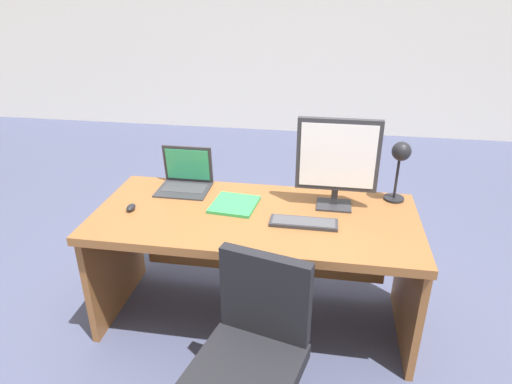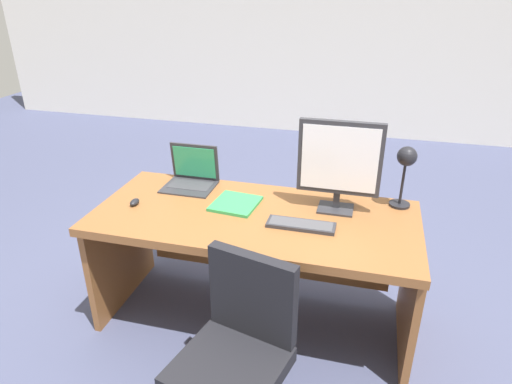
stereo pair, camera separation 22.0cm
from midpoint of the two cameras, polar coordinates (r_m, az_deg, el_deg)
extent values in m
plane|color=#474C6B|center=(4.21, 1.71, -2.35)|extent=(12.00, 12.00, 0.00)
cube|color=silver|center=(6.25, 5.17, 20.12)|extent=(10.00, 0.10, 2.80)
cube|color=brown|center=(2.56, -2.61, -3.37)|extent=(1.83, 0.82, 0.05)
cube|color=brown|center=(3.04, -19.38, -8.05)|extent=(0.04, 0.73, 0.70)
cube|color=brown|center=(2.75, 16.54, -11.53)|extent=(0.04, 0.73, 0.70)
cube|color=brown|center=(2.99, -1.28, -6.26)|extent=(1.61, 0.02, 0.49)
cube|color=#2D2D33|center=(2.66, 7.48, -1.71)|extent=(0.20, 0.16, 0.01)
cube|color=#2D2D33|center=(2.64, 7.56, -0.55)|extent=(0.04, 0.02, 0.10)
cube|color=#2D2D33|center=(2.53, 7.87, 4.60)|extent=(0.46, 0.04, 0.42)
cube|color=white|center=(2.51, 7.86, 4.45)|extent=(0.41, 0.00, 0.37)
cube|color=#2D2D33|center=(2.89, -11.30, 0.24)|extent=(0.32, 0.26, 0.01)
cube|color=#38383D|center=(2.90, -11.18, 0.51)|extent=(0.27, 0.14, 0.00)
cube|color=#2D2D33|center=(2.94, -10.74, 3.46)|extent=(0.32, 0.04, 0.25)
cube|color=#2D9966|center=(2.93, -10.80, 3.38)|extent=(0.28, 0.03, 0.21)
cube|color=#2D2D33|center=(2.44, 3.49, -3.97)|extent=(0.37, 0.12, 0.02)
cube|color=#47474C|center=(2.44, 3.49, -3.75)|extent=(0.34, 0.10, 0.00)
ellipsoid|color=black|center=(2.71, -17.80, -1.92)|extent=(0.04, 0.08, 0.04)
cylinder|color=black|center=(2.81, 14.91, -0.83)|extent=(0.12, 0.12, 0.01)
cylinder|color=black|center=(2.75, 15.23, 1.79)|extent=(0.02, 0.02, 0.26)
sphere|color=black|center=(2.66, 15.69, 4.94)|extent=(0.11, 0.11, 0.11)
cube|color=green|center=(2.65, -5.13, -1.63)|extent=(0.28, 0.29, 0.02)
cube|color=black|center=(2.17, -4.40, -21.69)|extent=(0.56, 0.56, 0.08)
cube|color=black|center=(2.14, -1.87, -13.01)|extent=(0.44, 0.17, 0.44)
camera|label=1|loc=(0.11, -92.49, -1.17)|focal=31.63mm
camera|label=2|loc=(0.11, 87.51, 1.17)|focal=31.63mm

